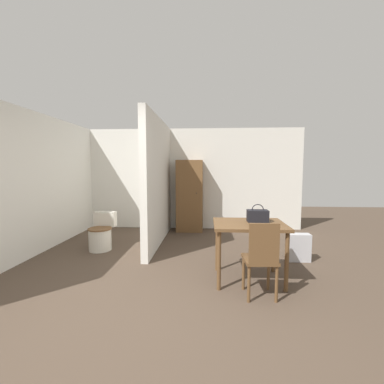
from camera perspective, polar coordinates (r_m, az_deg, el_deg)
ground_plane at (r=2.88m, az=-9.77°, el=-26.58°), size 16.00×16.00×0.00m
wall_back at (r=6.50m, az=-1.66°, el=2.91°), size 5.80×0.12×2.50m
wall_left at (r=5.35m, az=-31.16°, el=1.65°), size 0.12×5.03×2.50m
partition_wall at (r=5.26m, az=-7.45°, el=2.31°), size 0.12×2.51×2.50m
dining_table at (r=3.56m, az=12.56°, el=-8.36°), size 0.94×0.74×0.79m
wooden_chair at (r=3.16m, az=15.13°, el=-13.81°), size 0.39×0.39×0.91m
toilet at (r=5.17m, az=-19.49°, el=-8.85°), size 0.43×0.58×0.68m
handbag at (r=3.63m, az=14.37°, el=-5.11°), size 0.28×0.16×0.24m
wooden_cabinet at (r=6.21m, az=-0.52°, el=-0.84°), size 0.63×0.48×1.71m
space_heater at (r=4.65m, az=22.67°, el=-11.28°), size 0.34×0.17×0.45m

